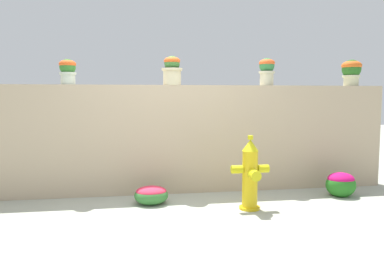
# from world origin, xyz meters

# --- Properties ---
(ground_plane) EXTENTS (24.00, 24.00, 0.00)m
(ground_plane) POSITION_xyz_m (0.00, 0.00, 0.00)
(ground_plane) COLOR #9DA191
(stone_wall) EXTENTS (6.22, 0.29, 1.50)m
(stone_wall) POSITION_xyz_m (0.00, 1.10, 0.75)
(stone_wall) COLOR tan
(stone_wall) RESTS_ON ground
(potted_plant_1) EXTENTS (0.22, 0.22, 0.34)m
(potted_plant_1) POSITION_xyz_m (-1.39, 1.07, 1.70)
(potted_plant_1) COLOR beige
(potted_plant_1) RESTS_ON stone_wall
(potted_plant_2) EXTENTS (0.29, 0.29, 0.40)m
(potted_plant_2) POSITION_xyz_m (-0.01, 1.07, 1.72)
(potted_plant_2) COLOR beige
(potted_plant_2) RESTS_ON stone_wall
(potted_plant_3) EXTENTS (0.23, 0.23, 0.40)m
(potted_plant_3) POSITION_xyz_m (1.38, 1.13, 1.74)
(potted_plant_3) COLOR beige
(potted_plant_3) RESTS_ON stone_wall
(potted_plant_4) EXTENTS (0.29, 0.29, 0.39)m
(potted_plant_4) POSITION_xyz_m (2.71, 1.13, 1.74)
(potted_plant_4) COLOR beige
(potted_plant_4) RESTS_ON stone_wall
(fire_hydrant) EXTENTS (0.46, 0.37, 0.89)m
(fire_hydrant) POSITION_xyz_m (0.82, 0.10, 0.41)
(fire_hydrant) COLOR gold
(fire_hydrant) RESTS_ON ground
(flower_bush_left) EXTENTS (0.40, 0.36, 0.34)m
(flower_bush_left) POSITION_xyz_m (2.22, 0.49, 0.18)
(flower_bush_left) COLOR #256F20
(flower_bush_left) RESTS_ON ground
(flower_bush_right) EXTENTS (0.43, 0.38, 0.23)m
(flower_bush_right) POSITION_xyz_m (-0.33, 0.52, 0.12)
(flower_bush_right) COLOR #367634
(flower_bush_right) RESTS_ON ground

